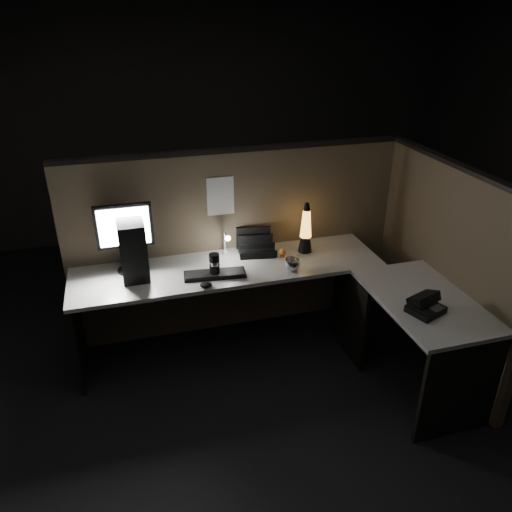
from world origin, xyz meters
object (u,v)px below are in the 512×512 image
object	(u,v)px
monitor	(125,231)
lava_lamp	(306,232)
keyboard	(215,274)
desk_phone	(425,305)
pc_tower	(132,245)

from	to	relation	value
monitor	lava_lamp	bearing A→B (deg)	-1.97
keyboard	desk_phone	size ratio (longest dim) A/B	1.74
pc_tower	keyboard	xyz separation A→B (m)	(0.55, -0.22, -0.20)
pc_tower	lava_lamp	bearing A→B (deg)	-1.79
pc_tower	monitor	distance (m)	0.11
pc_tower	desk_phone	size ratio (longest dim) A/B	1.69
monitor	keyboard	distance (m)	0.70
lava_lamp	monitor	bearing A→B (deg)	177.59
pc_tower	monitor	world-z (taller)	monitor
pc_tower	keyboard	bearing A→B (deg)	-22.64
desk_phone	pc_tower	bearing A→B (deg)	128.59
keyboard	lava_lamp	xyz separation A→B (m)	(0.76, 0.20, 0.16)
monitor	lava_lamp	distance (m)	1.36
monitor	desk_phone	world-z (taller)	monitor
lava_lamp	keyboard	bearing A→B (deg)	-165.33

